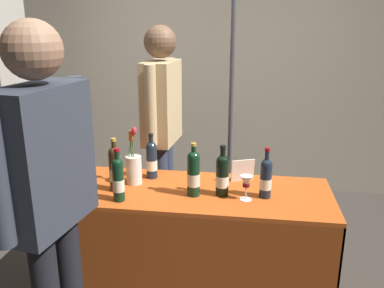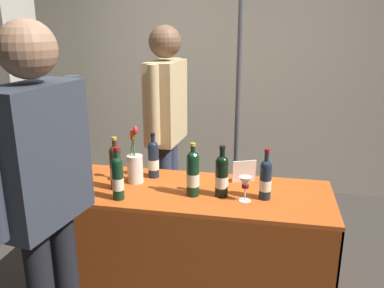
{
  "view_description": "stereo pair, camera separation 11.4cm",
  "coord_description": "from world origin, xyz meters",
  "px_view_note": "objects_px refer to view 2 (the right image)",
  "views": [
    {
      "loc": [
        0.33,
        -2.3,
        1.76
      ],
      "look_at": [
        0.0,
        0.0,
        1.05
      ],
      "focal_mm": 37.77,
      "sensor_mm": 36.0,
      "label": 1
    },
    {
      "loc": [
        0.45,
        -2.28,
        1.76
      ],
      "look_at": [
        0.0,
        0.0,
        1.05
      ],
      "focal_mm": 37.77,
      "sensor_mm": 36.0,
      "label": 2
    }
  ],
  "objects_px": {
    "tasting_table": "(192,224)",
    "featured_wine_bottle": "(118,177)",
    "taster_foreground_right": "(42,181)",
    "booth_signpost": "(239,72)",
    "wine_glass_near_vendor": "(245,184)",
    "vendor_presenter": "(166,118)",
    "concrete_pillar": "(0,60)",
    "display_bottle_0": "(116,167)",
    "flower_vase": "(135,166)"
  },
  "relations": [
    {
      "from": "taster_foreground_right",
      "to": "booth_signpost",
      "type": "distance_m",
      "value": 2.08
    },
    {
      "from": "flower_vase",
      "to": "concrete_pillar",
      "type": "bearing_deg",
      "value": 151.56
    },
    {
      "from": "flower_vase",
      "to": "taster_foreground_right",
      "type": "height_order",
      "value": "taster_foreground_right"
    },
    {
      "from": "display_bottle_0",
      "to": "tasting_table",
      "type": "bearing_deg",
      "value": 8.32
    },
    {
      "from": "wine_glass_near_vendor",
      "to": "concrete_pillar",
      "type": "bearing_deg",
      "value": 156.65
    },
    {
      "from": "concrete_pillar",
      "to": "taster_foreground_right",
      "type": "distance_m",
      "value": 2.11
    },
    {
      "from": "concrete_pillar",
      "to": "booth_signpost",
      "type": "bearing_deg",
      "value": 9.27
    },
    {
      "from": "flower_vase",
      "to": "display_bottle_0",
      "type": "bearing_deg",
      "value": -122.53
    },
    {
      "from": "featured_wine_bottle",
      "to": "display_bottle_0",
      "type": "height_order",
      "value": "display_bottle_0"
    },
    {
      "from": "tasting_table",
      "to": "booth_signpost",
      "type": "xyz_separation_m",
      "value": [
        0.17,
        1.17,
        0.83
      ]
    },
    {
      "from": "featured_wine_bottle",
      "to": "tasting_table",
      "type": "bearing_deg",
      "value": 27.68
    },
    {
      "from": "featured_wine_bottle",
      "to": "display_bottle_0",
      "type": "relative_size",
      "value": 0.95
    },
    {
      "from": "tasting_table",
      "to": "taster_foreground_right",
      "type": "bearing_deg",
      "value": -124.12
    },
    {
      "from": "concrete_pillar",
      "to": "flower_vase",
      "type": "relative_size",
      "value": 7.53
    },
    {
      "from": "taster_foreground_right",
      "to": "display_bottle_0",
      "type": "bearing_deg",
      "value": 4.23
    },
    {
      "from": "featured_wine_bottle",
      "to": "vendor_presenter",
      "type": "bearing_deg",
      "value": 84.78
    },
    {
      "from": "concrete_pillar",
      "to": "flower_vase",
      "type": "distance_m",
      "value": 1.74
    },
    {
      "from": "display_bottle_0",
      "to": "flower_vase",
      "type": "distance_m",
      "value": 0.15
    },
    {
      "from": "concrete_pillar",
      "to": "flower_vase",
      "type": "xyz_separation_m",
      "value": [
        1.45,
        -0.78,
        -0.58
      ]
    },
    {
      "from": "concrete_pillar",
      "to": "display_bottle_0",
      "type": "relative_size",
      "value": 8.54
    },
    {
      "from": "flower_vase",
      "to": "taster_foreground_right",
      "type": "relative_size",
      "value": 0.22
    },
    {
      "from": "tasting_table",
      "to": "display_bottle_0",
      "type": "distance_m",
      "value": 0.61
    },
    {
      "from": "tasting_table",
      "to": "featured_wine_bottle",
      "type": "xyz_separation_m",
      "value": [
        -0.4,
        -0.21,
        0.37
      ]
    },
    {
      "from": "taster_foreground_right",
      "to": "vendor_presenter",
      "type": "bearing_deg",
      "value": 0.72
    },
    {
      "from": "concrete_pillar",
      "to": "booth_signpost",
      "type": "distance_m",
      "value": 2.04
    },
    {
      "from": "wine_glass_near_vendor",
      "to": "taster_foreground_right",
      "type": "xyz_separation_m",
      "value": [
        -0.86,
        -0.68,
        0.22
      ]
    },
    {
      "from": "taster_foreground_right",
      "to": "booth_signpost",
      "type": "relative_size",
      "value": 0.78
    },
    {
      "from": "flower_vase",
      "to": "vendor_presenter",
      "type": "distance_m",
      "value": 0.61
    },
    {
      "from": "concrete_pillar",
      "to": "booth_signpost",
      "type": "relative_size",
      "value": 1.27
    },
    {
      "from": "concrete_pillar",
      "to": "booth_signpost",
      "type": "xyz_separation_m",
      "value": [
        2.01,
        0.33,
        -0.09
      ]
    },
    {
      "from": "flower_vase",
      "to": "vendor_presenter",
      "type": "bearing_deg",
      "value": 83.7
    },
    {
      "from": "tasting_table",
      "to": "flower_vase",
      "type": "xyz_separation_m",
      "value": [
        -0.39,
        0.06,
        0.35
      ]
    },
    {
      "from": "vendor_presenter",
      "to": "featured_wine_bottle",
      "type": "bearing_deg",
      "value": -1.02
    },
    {
      "from": "display_bottle_0",
      "to": "vendor_presenter",
      "type": "height_order",
      "value": "vendor_presenter"
    },
    {
      "from": "concrete_pillar",
      "to": "taster_foreground_right",
      "type": "height_order",
      "value": "concrete_pillar"
    },
    {
      "from": "tasting_table",
      "to": "wine_glass_near_vendor",
      "type": "bearing_deg",
      "value": -15.77
    },
    {
      "from": "booth_signpost",
      "to": "taster_foreground_right",
      "type": "bearing_deg",
      "value": -109.79
    },
    {
      "from": "tasting_table",
      "to": "featured_wine_bottle",
      "type": "relative_size",
      "value": 5.38
    },
    {
      "from": "booth_signpost",
      "to": "concrete_pillar",
      "type": "bearing_deg",
      "value": -170.73
    },
    {
      "from": "booth_signpost",
      "to": "wine_glass_near_vendor",
      "type": "bearing_deg",
      "value": -82.83
    },
    {
      "from": "featured_wine_bottle",
      "to": "flower_vase",
      "type": "height_order",
      "value": "flower_vase"
    },
    {
      "from": "display_bottle_0",
      "to": "wine_glass_near_vendor",
      "type": "relative_size",
      "value": 2.24
    },
    {
      "from": "concrete_pillar",
      "to": "wine_glass_near_vendor",
      "type": "relative_size",
      "value": 19.1
    },
    {
      "from": "vendor_presenter",
      "to": "booth_signpost",
      "type": "height_order",
      "value": "booth_signpost"
    },
    {
      "from": "display_bottle_0",
      "to": "flower_vase",
      "type": "bearing_deg",
      "value": 57.47
    },
    {
      "from": "taster_foreground_right",
      "to": "tasting_table",
      "type": "bearing_deg",
      "value": -25.26
    },
    {
      "from": "wine_glass_near_vendor",
      "to": "taster_foreground_right",
      "type": "relative_size",
      "value": 0.08
    },
    {
      "from": "concrete_pillar",
      "to": "wine_glass_near_vendor",
      "type": "distance_m",
      "value": 2.43
    },
    {
      "from": "vendor_presenter",
      "to": "flower_vase",
      "type": "bearing_deg",
      "value": -2.11
    },
    {
      "from": "concrete_pillar",
      "to": "vendor_presenter",
      "type": "relative_size",
      "value": 1.66
    }
  ]
}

